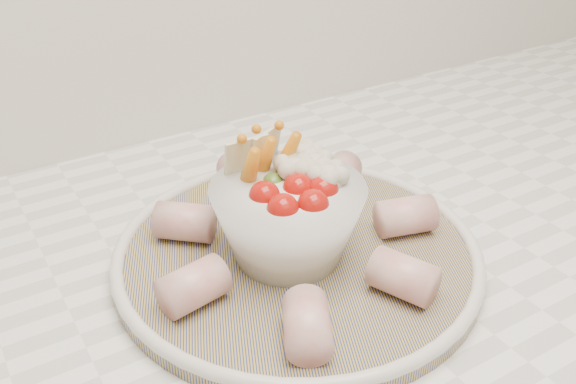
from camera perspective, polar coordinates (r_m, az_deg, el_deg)
serving_platter at (r=0.59m, az=0.84°, el=-5.44°), size 0.44×0.44×0.02m
veggie_bowl at (r=0.56m, az=0.08°, el=-1.98°), size 0.14×0.14×0.11m
cured_meat_rolls at (r=0.58m, az=0.74°, el=-3.69°), size 0.27×0.28×0.04m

